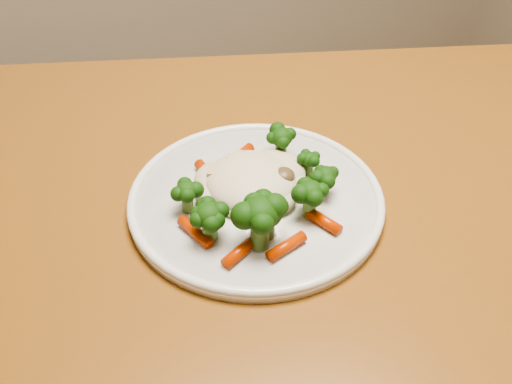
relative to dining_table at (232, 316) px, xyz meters
The scene contains 3 objects.
dining_table is the anchor object (origin of this frame).
plate 0.13m from the dining_table, 49.24° to the left, with size 0.27×0.27×0.01m, color white.
meal 0.14m from the dining_table, 45.48° to the left, with size 0.18×0.18×0.05m.
Camera 1 is at (-0.05, -0.30, 1.21)m, focal length 45.00 mm.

